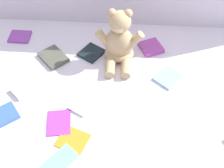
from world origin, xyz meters
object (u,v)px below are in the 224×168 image
at_px(book_case_8, 53,57).
at_px(book_case_5, 59,162).
at_px(book_case_2, 168,77).
at_px(book_case_10, 24,89).
at_px(book_case_3, 0,117).
at_px(book_case_7, 91,53).
at_px(book_case_6, 85,101).
at_px(book_case_12, 151,47).
at_px(book_case_4, 73,140).
at_px(teddy_bear, 119,43).
at_px(book_case_1, 59,122).
at_px(book_case_9, 20,37).

bearing_deg(book_case_8, book_case_5, -120.44).
height_order(book_case_2, book_case_10, book_case_10).
bearing_deg(book_case_3, book_case_7, 102.10).
relative_size(book_case_3, book_case_6, 0.99).
bearing_deg(book_case_5, book_case_7, 124.93).
relative_size(book_case_10, book_case_12, 0.93).
relative_size(book_case_3, book_case_10, 1.43).
height_order(book_case_3, book_case_4, book_case_3).
height_order(book_case_4, book_case_5, book_case_5).
xyz_separation_m(teddy_bear, book_case_5, (-0.18, -0.53, -0.09)).
relative_size(book_case_4, book_case_12, 1.09).
distance_m(book_case_1, book_case_2, 0.51).
xyz_separation_m(book_case_4, book_case_10, (-0.24, 0.22, 0.01)).
height_order(book_case_9, book_case_10, book_case_10).
xyz_separation_m(book_case_7, book_case_8, (-0.17, -0.04, 0.00)).
distance_m(book_case_6, book_case_12, 0.43).
distance_m(book_case_2, book_case_7, 0.37).
xyz_separation_m(book_case_10, book_case_12, (0.54, 0.29, -0.00)).
bearing_deg(book_case_7, book_case_9, 18.57).
height_order(book_case_2, book_case_12, book_case_12).
xyz_separation_m(book_case_7, book_case_12, (0.28, 0.05, 0.00)).
height_order(book_case_1, book_case_9, book_case_9).
bearing_deg(book_case_6, book_case_7, 120.05).
height_order(book_case_2, book_case_6, same).
distance_m(book_case_3, book_case_10, 0.15).
bearing_deg(book_case_2, book_case_6, -116.01).
xyz_separation_m(book_case_3, book_case_6, (0.32, 0.10, -0.00)).
xyz_separation_m(book_case_4, book_case_5, (-0.04, -0.09, 0.00)).
distance_m(book_case_1, book_case_4, 0.10).
bearing_deg(book_case_7, book_case_8, 46.79).
distance_m(book_case_5, book_case_6, 0.27).
bearing_deg(book_case_12, book_case_4, 124.11).
distance_m(book_case_5, book_case_8, 0.52).
bearing_deg(book_case_2, book_case_9, -157.10).
xyz_separation_m(book_case_1, book_case_5, (0.03, -0.16, 0.00)).
bearing_deg(book_case_5, book_case_10, 163.99).
bearing_deg(teddy_bear, book_case_4, -108.62).
distance_m(book_case_1, book_case_8, 0.36).
distance_m(book_case_2, book_case_3, 0.71).
bearing_deg(book_case_12, book_case_2, 175.20).
height_order(book_case_6, book_case_8, book_case_8).
bearing_deg(teddy_bear, book_case_1, -120.11).
height_order(book_case_5, book_case_10, book_case_10).
xyz_separation_m(book_case_2, book_case_4, (-0.37, -0.33, -0.00)).
bearing_deg(book_case_1, book_case_2, -157.95).
xyz_separation_m(book_case_1, book_case_7, (0.08, 0.39, 0.00)).
distance_m(book_case_2, book_case_12, 0.20).
relative_size(book_case_7, book_case_12, 1.03).
xyz_separation_m(book_case_6, book_case_8, (-0.18, 0.24, 0.00)).
height_order(book_case_4, book_case_9, book_case_9).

